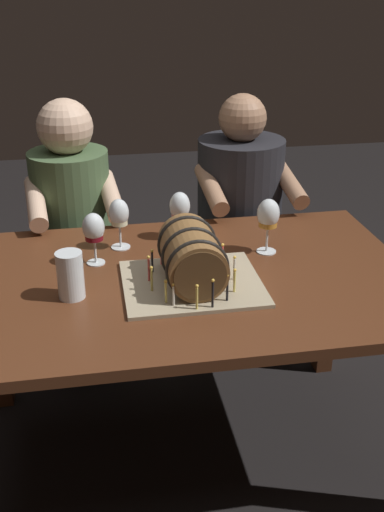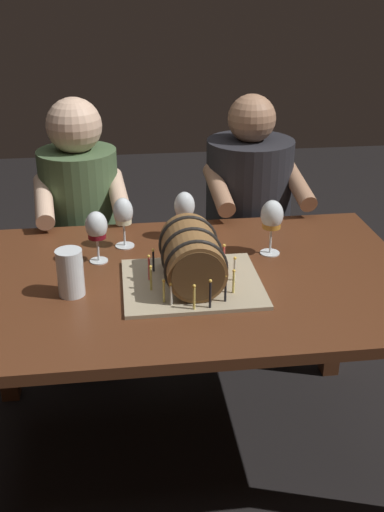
% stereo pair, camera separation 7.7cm
% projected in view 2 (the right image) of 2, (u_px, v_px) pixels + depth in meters
% --- Properties ---
extents(ground_plane, '(8.00, 8.00, 0.00)m').
position_uv_depth(ground_plane, '(186.00, 450.00, 2.26)').
color(ground_plane, black).
extents(dining_table, '(1.49, 0.94, 0.73)m').
position_uv_depth(dining_table, '(185.00, 303.00, 1.99)').
color(dining_table, '#562D19').
rests_on(dining_table, ground).
extents(barrel_cake, '(0.43, 0.37, 0.20)m').
position_uv_depth(barrel_cake, '(192.00, 260.00, 1.86)').
color(barrel_cake, tan).
rests_on(barrel_cake, dining_table).
extents(wine_glass_rose, '(0.07, 0.07, 0.18)m').
position_uv_depth(wine_glass_rose, '(185.00, 208.00, 2.18)').
color(wine_glass_rose, white).
rests_on(wine_glass_rose, dining_table).
extents(wine_glass_amber, '(0.08, 0.08, 0.19)m').
position_uv_depth(wine_glass_amber, '(272.00, 217.00, 2.05)').
color(wine_glass_amber, white).
rests_on(wine_glass_amber, dining_table).
extents(wine_glass_white, '(0.07, 0.07, 0.18)m').
position_uv_depth(wine_glass_white, '(123.00, 214.00, 2.11)').
color(wine_glass_white, white).
rests_on(wine_glass_white, dining_table).
extents(wine_glass_red, '(0.07, 0.07, 0.18)m').
position_uv_depth(wine_glass_red, '(96.00, 228.00, 2.00)').
color(wine_glass_red, white).
rests_on(wine_glass_red, dining_table).
extents(beer_pint, '(0.08, 0.08, 0.15)m').
position_uv_depth(beer_pint, '(71.00, 274.00, 1.82)').
color(beer_pint, white).
rests_on(beer_pint, dining_table).
extents(person_seated_left, '(0.39, 0.48, 1.17)m').
position_uv_depth(person_seated_left, '(84.00, 248.00, 2.61)').
color(person_seated_left, '#2A3A24').
rests_on(person_seated_left, ground).
extents(person_seated_right, '(0.41, 0.49, 1.17)m').
position_uv_depth(person_seated_right, '(247.00, 236.00, 2.68)').
color(person_seated_right, black).
rests_on(person_seated_right, ground).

